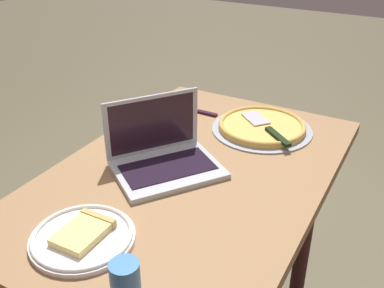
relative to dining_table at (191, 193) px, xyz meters
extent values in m
cube|color=olive|center=(0.00, 0.00, 0.06)|extent=(1.26, 0.82, 0.04)
cylinder|color=#391D1C|center=(0.32, -0.32, -0.30)|extent=(0.06, 0.06, 0.68)
cylinder|color=#391D1C|center=(-0.32, 0.32, -0.30)|extent=(0.06, 0.06, 0.68)
cylinder|color=#391D1C|center=(0.32, 0.32, -0.30)|extent=(0.06, 0.06, 0.68)
cube|color=#B0B6BB|center=(-0.04, 0.06, 0.09)|extent=(0.41, 0.39, 0.02)
cube|color=black|center=(-0.04, 0.06, 0.10)|extent=(0.32, 0.29, 0.00)
cube|color=#B0B6BB|center=(0.03, 0.16, 0.20)|extent=(0.27, 0.20, 0.20)
cube|color=black|center=(0.03, 0.16, 0.20)|extent=(0.24, 0.17, 0.18)
cylinder|color=white|center=(-0.43, 0.08, 0.09)|extent=(0.27, 0.27, 0.01)
torus|color=silver|center=(-0.43, 0.08, 0.10)|extent=(0.26, 0.26, 0.01)
cube|color=#E8CD75|center=(-0.43, 0.08, 0.11)|extent=(0.14, 0.10, 0.02)
cube|color=tan|center=(-0.36, 0.08, 0.11)|extent=(0.02, 0.11, 0.03)
cylinder|color=#959EAA|center=(0.39, -0.09, 0.09)|extent=(0.38, 0.38, 0.01)
cylinder|color=#D9AD54|center=(0.39, -0.09, 0.10)|extent=(0.33, 0.33, 0.02)
torus|color=gold|center=(0.39, -0.09, 0.11)|extent=(0.33, 0.33, 0.02)
cube|color=#B5B4C1|center=(0.42, -0.05, 0.11)|extent=(0.13, 0.13, 0.00)
cube|color=black|center=(0.31, -0.18, 0.11)|extent=(0.11, 0.13, 0.01)
cube|color=#BAB0BF|center=(0.41, 0.24, 0.09)|extent=(0.02, 0.16, 0.00)
cube|color=black|center=(0.41, 0.15, 0.09)|extent=(0.02, 0.09, 0.01)
cylinder|color=#3873B5|center=(-0.54, -0.14, 0.14)|extent=(0.06, 0.06, 0.11)
cylinder|color=#3C3320|center=(-0.54, -0.14, 0.17)|extent=(0.06, 0.06, 0.01)
camera|label=1|loc=(-1.07, -0.59, 0.85)|focal=41.97mm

